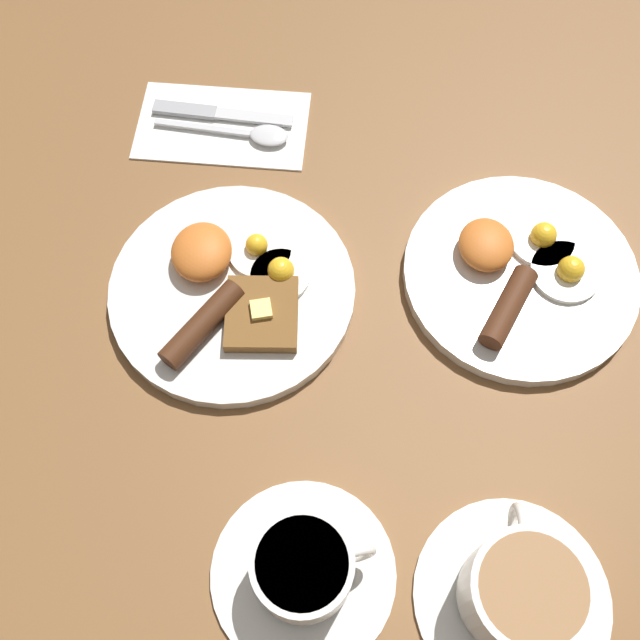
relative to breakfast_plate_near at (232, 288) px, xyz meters
name	(u,v)px	position (x,y,z in m)	size (l,w,h in m)	color
ground_plane	(233,294)	(0.00, 0.00, -0.01)	(3.00, 3.00, 0.00)	brown
breakfast_plate_near	(232,288)	(0.00, 0.00, 0.00)	(0.25, 0.25, 0.05)	silver
breakfast_plate_far	(520,272)	(-0.03, 0.29, 0.00)	(0.24, 0.24, 0.04)	silver
teacup_near	(304,569)	(0.27, 0.08, 0.01)	(0.16, 0.16, 0.07)	silver
teacup_far	(520,593)	(0.29, 0.26, 0.02)	(0.17, 0.17, 0.08)	silver
napkin	(222,125)	(-0.22, -0.03, -0.01)	(0.11, 0.19, 0.01)	white
knife	(215,113)	(-0.23, -0.04, -0.01)	(0.03, 0.16, 0.01)	silver
spoon	(254,134)	(-0.20, 0.01, 0.00)	(0.04, 0.16, 0.01)	silver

